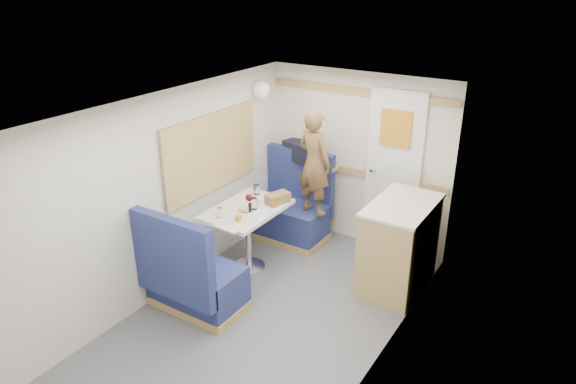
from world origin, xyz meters
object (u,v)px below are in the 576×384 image
Objects in this scene: dinette_table at (247,221)px; bench_near at (193,282)px; tumbler_left at (219,213)px; tray at (236,223)px; cheese_block at (244,209)px; person at (314,163)px; wine_glass at (249,198)px; pepper_grinder at (250,207)px; beer_glass at (275,203)px; bread_loaf at (278,198)px; salt_grinder at (259,201)px; galley_counter at (399,245)px; tumbler_mid at (257,190)px; duffel_bag at (302,152)px; orange_fruit at (238,217)px; bench_far at (291,214)px; tumbler_right at (254,203)px; dome_light at (261,90)px.

dinette_table is 0.90m from bench_near.
tray is at bearing -6.58° from tumbler_left.
tray is 3.74× the size of cheese_block.
person reaches higher than bench_near.
pepper_grinder is at bearing -46.90° from wine_glass.
cheese_block is 0.34m from beer_glass.
bench_near reaches higher than bread_loaf.
salt_grinder is at bearing 77.43° from wine_glass.
galley_counter is 9.48× the size of cheese_block.
cheese_block is 1.04× the size of salt_grinder.
bench_near is 1.31m from tumbler_mid.
bench_near is 1.10m from salt_grinder.
duffel_bag is 6.75× the size of orange_fruit.
bench_far is 4.08× the size of bread_loaf.
person is (-1.12, 0.24, 0.58)m from galley_counter.
tumbler_right is at bearing -85.00° from bench_far.
cheese_block is at bearing -69.23° from dinette_table.
duffel_bag reaches higher than wine_glass.
tray is at bearing -91.93° from orange_fruit.
tray is 1.41× the size of bread_loaf.
person is at bearing 42.88° from tumbler_mid.
cheese_block is at bearing 113.11° from orange_fruit.
tumbler_right reaches higher than bread_loaf.
beer_glass is 0.36× the size of bread_loaf.
wine_glass is (-0.31, -0.79, -0.20)m from person.
bench_far is at bearing 167.90° from galley_counter.
duffel_bag reaches higher than pepper_grinder.
bread_loaf is at bearing -168.08° from galley_counter.
orange_fruit is (0.13, -1.42, -0.24)m from duffel_bag.
tumbler_right reaches higher than beer_glass.
person is 0.92m from pepper_grinder.
orange_fruit is at bearing -97.47° from bread_loaf.
salt_grinder is 0.36× the size of bread_loaf.
bench_far is 1.27m from orange_fruit.
cheese_block is 0.26m from tumbler_left.
bench_near reaches higher than tumbler_right.
tumbler_left is (-1.57, -0.87, 0.31)m from galley_counter.
pepper_grinder reaches higher than tray.
dinette_table is 3.58× the size of bread_loaf.
dinette_table is 0.78× the size of person.
duffel_bag is (-1.48, 0.57, 0.54)m from galley_counter.
dome_light is at bearing 116.73° from wine_glass.
bread_loaf is at bearing 63.48° from tumbler_right.
wine_glass is (0.05, -1.13, -0.17)m from duffel_bag.
bread_loaf is at bearing 103.67° from beer_glass.
cheese_block is at bearing -87.88° from bench_far.
duffel_bag is 1.45m from orange_fruit.
bench_near is 2.11m from duffel_bag.
bread_loaf reaches higher than beer_glass.
person is 0.85m from tumbler_right.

